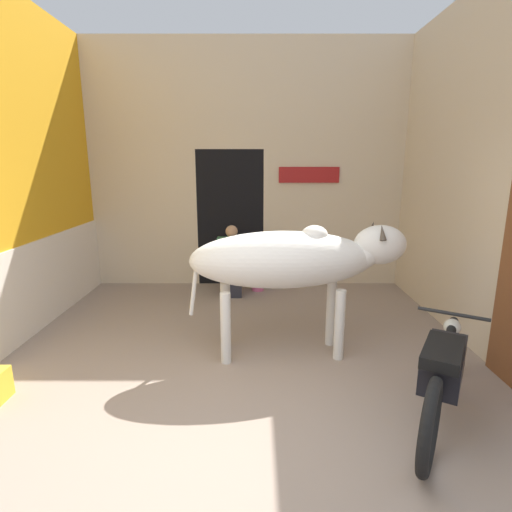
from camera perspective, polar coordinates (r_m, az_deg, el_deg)
ground_plane at (r=3.27m, az=-3.22°, el=-25.84°), size 30.00×30.00×0.00m
wall_left_shopfront at (r=5.42m, az=-32.24°, el=9.79°), size 0.25×4.17×4.00m
wall_back_with_doorway at (r=6.97m, az=-2.26°, el=10.26°), size 5.18×0.93×4.00m
wall_right_with_door at (r=5.23m, az=29.15°, el=10.47°), size 0.22×4.17×4.00m
cow at (r=4.24m, az=5.23°, el=-0.59°), size 2.34×0.78×1.46m
motorcycle_near at (r=3.62m, az=24.93°, el=-14.69°), size 1.05×1.69×0.78m
shopkeeper_seated at (r=6.30m, az=-3.66°, el=-0.55°), size 0.45×0.33×1.12m
plastic_stool at (r=6.60m, az=0.07°, el=-3.11°), size 0.28×0.28×0.40m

